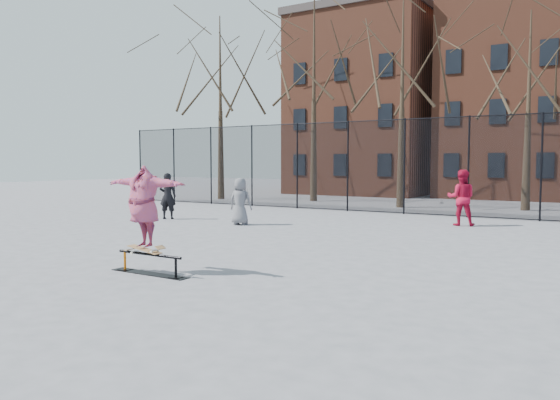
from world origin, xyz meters
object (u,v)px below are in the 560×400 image
Objects in this scene: skate_rail at (150,266)px; bystander_grey at (240,201)px; skateboard at (145,250)px; bystander_red at (461,198)px; skater at (144,207)px; bystander_black at (168,196)px.

bystander_grey reaches higher than skate_rail.
skateboard reaches higher than skate_rail.
bystander_red is at bearing 75.12° from skate_rail.
skate_rail is 2.21× the size of skateboard.
skater reaches higher than skateboard.
bystander_black is (-6.97, 7.74, 0.72)m from skate_rail.
skate_rail is at bearing 0.00° from skateboard.
skateboard is 0.43× the size of skater.
skater reaches higher than skate_rail.
skateboard is 0.48× the size of bystander_black.
bystander_black is (-6.84, 7.74, 0.42)m from skateboard.
bystander_black reaches higher than bystander_grey.
bystander_red reaches higher than skate_rail.
skateboard is at bearing 180.00° from skate_rail.
bystander_red is (6.55, 3.88, 0.14)m from bystander_grey.
skateboard is 0.44× the size of bystander_red.
skater is at bearing 99.93° from bystander_grey.
bystander_grey is 7.62m from bystander_red.
bystander_grey is (-3.48, 7.68, 0.66)m from skate_rail.
skate_rail is 12.00m from bystander_red.
skate_rail is 8.46m from bystander_grey.
skate_rail is at bearing 60.64° from bystander_red.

